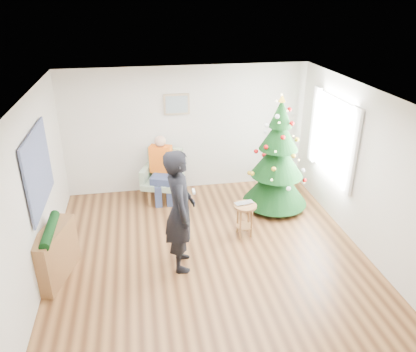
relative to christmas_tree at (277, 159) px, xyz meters
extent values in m
plane|color=brown|center=(-1.55, -1.29, -1.01)|extent=(5.00, 5.00, 0.00)
plane|color=white|center=(-1.55, -1.29, 1.59)|extent=(5.00, 5.00, 0.00)
plane|color=silver|center=(-1.55, 1.21, 0.29)|extent=(5.00, 0.00, 5.00)
plane|color=silver|center=(-1.55, -3.79, 0.29)|extent=(5.00, 0.00, 5.00)
plane|color=silver|center=(-4.05, -1.29, 0.29)|extent=(0.00, 5.00, 5.00)
plane|color=silver|center=(0.95, -1.29, 0.29)|extent=(0.00, 5.00, 5.00)
cube|color=white|center=(0.92, -0.29, 0.49)|extent=(0.04, 1.30, 1.40)
cube|color=white|center=(0.89, -1.04, 0.49)|extent=(0.05, 0.25, 1.50)
cube|color=white|center=(0.89, 0.46, 0.49)|extent=(0.05, 0.25, 1.50)
cylinder|color=#3F2816|center=(0.00, 0.00, -0.87)|extent=(0.10, 0.10, 0.29)
cone|color=black|center=(0.00, 0.00, -0.49)|extent=(1.25, 1.25, 0.81)
cone|color=black|center=(0.00, 0.00, 0.04)|extent=(1.00, 1.00, 0.72)
cone|color=black|center=(0.00, 0.00, 0.52)|extent=(0.73, 0.73, 0.62)
cone|color=black|center=(0.00, 0.00, 0.90)|extent=(0.42, 0.42, 0.53)
cone|color=gold|center=(0.00, 0.00, 1.17)|extent=(0.13, 0.13, 0.13)
cylinder|color=brown|center=(-0.84, -0.88, -0.44)|extent=(0.40, 0.40, 0.04)
cylinder|color=brown|center=(-0.84, -0.88, -0.84)|extent=(0.30, 0.30, 0.02)
imported|color=silver|center=(-0.84, -0.88, -0.41)|extent=(0.36, 0.27, 0.03)
cube|color=#8AA484|center=(-2.14, 0.71, -0.64)|extent=(0.91, 0.87, 0.12)
cube|color=#8AA484|center=(-2.03, 1.00, -0.30)|extent=(0.72, 0.36, 0.60)
cube|color=#8AA484|center=(-2.46, 0.82, -0.48)|extent=(0.29, 0.57, 0.30)
cube|color=#8AA484|center=(-1.82, 0.60, -0.48)|extent=(0.29, 0.57, 0.30)
cube|color=navy|center=(-2.14, 0.63, -0.51)|extent=(0.53, 0.55, 0.14)
cube|color=orange|center=(-2.14, 0.85, -0.18)|extent=(0.48, 0.36, 0.55)
sphere|color=tan|center=(-2.14, 0.83, 0.20)|extent=(0.23, 0.23, 0.23)
imported|color=black|center=(-2.02, -1.53, -0.06)|extent=(0.48, 0.72, 1.92)
cube|color=white|center=(-1.82, -1.56, 0.26)|extent=(0.04, 0.13, 0.04)
cube|color=brown|center=(-3.88, -1.50, -0.61)|extent=(0.56, 1.04, 0.80)
cylinder|color=black|center=(-3.88, -1.50, -0.19)|extent=(0.14, 0.90, 0.14)
cube|color=black|center=(-4.01, -0.99, 0.54)|extent=(0.03, 1.50, 1.15)
cube|color=tan|center=(-1.75, 1.18, 0.84)|extent=(0.52, 0.03, 0.42)
cube|color=gray|center=(-1.75, 1.15, 0.84)|extent=(0.44, 0.02, 0.34)
camera|label=1|loc=(-2.54, -6.72, 2.91)|focal=35.00mm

